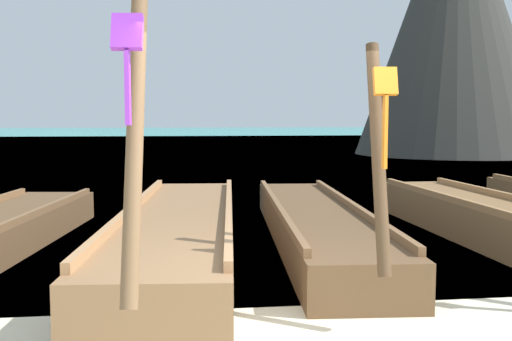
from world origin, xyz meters
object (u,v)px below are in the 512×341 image
at_px(longtail_boat_orange_ribbon, 315,225).
at_px(karst_rock, 457,18).
at_px(longtail_boat_violet_ribbon, 181,235).
at_px(longtail_boat_yellow_ribbon, 491,222).

bearing_deg(longtail_boat_orange_ribbon, karst_rock, 59.51).
xyz_separation_m(longtail_boat_violet_ribbon, karst_rock, (14.36, 21.78, 6.82)).
height_order(longtail_boat_yellow_ribbon, karst_rock, karst_rock).
relative_size(longtail_boat_orange_ribbon, longtail_boat_yellow_ribbon, 1.06).
bearing_deg(karst_rock, longtail_boat_orange_ribbon, -120.49).
relative_size(longtail_boat_yellow_ribbon, karst_rock, 0.47).
bearing_deg(karst_rock, longtail_boat_yellow_ribbon, -114.45).
relative_size(longtail_boat_violet_ribbon, karst_rock, 0.51).
bearing_deg(longtail_boat_violet_ribbon, longtail_boat_orange_ribbon, 22.25).
height_order(longtail_boat_orange_ribbon, longtail_boat_yellow_ribbon, longtail_boat_yellow_ribbon).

